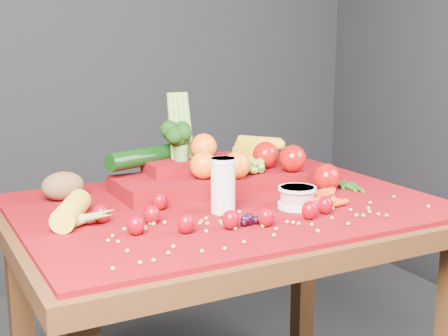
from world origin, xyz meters
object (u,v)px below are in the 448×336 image
yogurt_bowl (297,197)px  milk_glass (223,183)px  produce_mound (216,168)px  table (228,242)px

yogurt_bowl → milk_glass: bearing=164.5°
yogurt_bowl → produce_mound: size_ratio=0.17×
produce_mound → table: bearing=-106.3°
milk_glass → produce_mound: 0.25m
table → yogurt_bowl: yogurt_bowl is taller
milk_glass → yogurt_bowl: milk_glass is taller
table → yogurt_bowl: (0.13, -0.12, 0.14)m
table → produce_mound: 0.23m
table → produce_mound: produce_mound is taller
yogurt_bowl → table: bearing=137.1°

